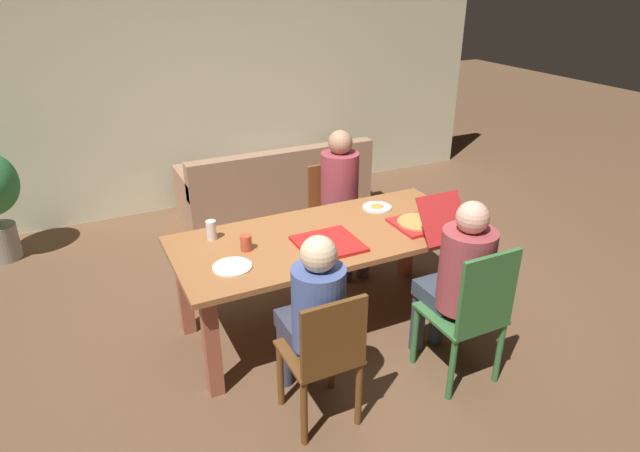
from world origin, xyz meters
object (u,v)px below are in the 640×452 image
dining_table (326,248)px  person_1 (313,311)px  chair_0 (335,208)px  plate_0 (232,267)px  person_0 (342,191)px  couch (276,189)px  chair_1 (325,355)px  drinking_glass_1 (246,243)px  drinking_glass_0 (211,230)px  pizza_box_1 (328,244)px  plate_1 (377,207)px  chair_2 (472,312)px  pizza_box_0 (423,223)px  person_2 (459,274)px

dining_table → person_1: person_1 is taller
chair_0 → plate_0: size_ratio=3.64×
person_0 → couch: person_0 is taller
person_0 → chair_1: person_0 is taller
person_1 → drinking_glass_1: (-0.13, 0.76, 0.11)m
chair_1 → drinking_glass_0: bearing=104.0°
dining_table → pizza_box_1: 0.21m
person_0 → plate_1: bearing=-85.4°
pizza_box_1 → plate_1: 0.74m
chair_0 → chair_2: bearing=-90.0°
person_0 → plate_1: person_0 is taller
plate_1 → couch: (-0.14, 1.84, -0.48)m
chair_1 → couch: 3.11m
plate_1 → couch: couch is taller
chair_1 → person_0: bearing=59.2°
chair_2 → couch: 3.05m
pizza_box_1 → chair_1: bearing=-117.8°
person_1 → plate_0: person_1 is taller
person_0 → drinking_glass_1: (-1.11, -0.72, 0.08)m
person_0 → drinking_glass_1: size_ratio=11.51×
dining_table → chair_2: size_ratio=2.18×
chair_0 → person_0: size_ratio=0.72×
pizza_box_1 → drinking_glass_1: 0.55m
person_0 → pizza_box_0: bearing=-81.7°
pizza_box_1 → drinking_glass_1: size_ratio=3.80×
drinking_glass_1 → couch: (1.01, 2.07, -0.53)m
person_1 → chair_2: 1.01m
couch → drinking_glass_1: bearing=-116.1°
person_1 → pizza_box_0: bearing=25.1°
chair_1 → chair_2: size_ratio=0.92×
person_1 → person_0: bearing=56.7°
chair_0 → pizza_box_0: 1.15m
plate_1 → drinking_glass_1: drinking_glass_1 is taller
pizza_box_0 → pizza_box_1: 0.73m
person_2 → couch: person_2 is taller
pizza_box_0 → plate_0: bearing=177.9°
chair_0 → drinking_glass_0: chair_0 is taller
drinking_glass_0 → pizza_box_1: bearing=-32.4°
plate_0 → pizza_box_1: bearing=0.8°
plate_0 → couch: 2.58m
chair_0 → chair_1: 2.03m
person_1 → chair_2: (0.97, -0.22, -0.16)m
dining_table → pizza_box_1: (-0.06, -0.16, 0.12)m
chair_1 → drinking_glass_1: (-0.13, 0.91, 0.31)m
dining_table → plate_0: size_ratio=8.65×
person_2 → pizza_box_0: bearing=76.6°
person_0 → plate_1: size_ratio=5.49×
person_1 → pizza_box_1: (0.39, 0.58, 0.07)m
chair_0 → drinking_glass_1: 1.43m
person_0 → chair_2: 1.71m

